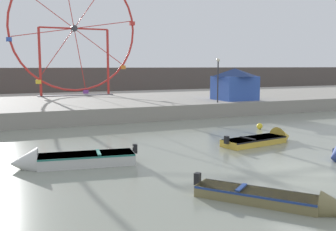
{
  "coord_description": "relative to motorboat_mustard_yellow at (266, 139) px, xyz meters",
  "views": [
    {
      "loc": [
        -12.35,
        -12.99,
        4.64
      ],
      "look_at": [
        -2.23,
        9.82,
        1.49
      ],
      "focal_mm": 41.97,
      "sensor_mm": 36.0,
      "label": 1
    }
  ],
  "objects": [
    {
      "name": "distant_town_skyline",
      "position": [
        -2.67,
        40.62,
        1.98
      ],
      "size": [
        140.0,
        3.0,
        4.4
      ],
      "primitive_type": "cube",
      "color": "#564C47",
      "rests_on": "ground_plane"
    },
    {
      "name": "motorboat_pale_grey",
      "position": [
        -12.2,
        -0.84,
        0.07
      ],
      "size": [
        5.87,
        2.27,
        1.4
      ],
      "rotation": [
        0.0,
        0.0,
        2.99
      ],
      "color": "silver",
      "rests_on": "ground_plane"
    },
    {
      "name": "quay_promenade",
      "position": [
        -2.67,
        21.75,
        0.42
      ],
      "size": [
        110.0,
        21.12,
        1.27
      ],
      "primitive_type": "cube",
      "color": "gray",
      "rests_on": "ground_plane"
    },
    {
      "name": "motorboat_olive_wood",
      "position": [
        -6.42,
        -9.11,
        -0.0
      ],
      "size": [
        4.08,
        4.83,
        1.03
      ],
      "rotation": [
        0.0,
        0.0,
        5.37
      ],
      "color": "olive",
      "rests_on": "ground_plane"
    },
    {
      "name": "ground_plane",
      "position": [
        -2.67,
        -6.09,
        -0.22
      ],
      "size": [
        240.0,
        240.0,
        0.0
      ],
      "primitive_type": "plane",
      "color": "gray"
    },
    {
      "name": "motorboat_mustard_yellow",
      "position": [
        0.0,
        0.0,
        0.0
      ],
      "size": [
        5.53,
        2.27,
        1.32
      ],
      "rotation": [
        0.0,
        0.0,
        0.18
      ],
      "color": "gold",
      "rests_on": "ground_plane"
    },
    {
      "name": "ferris_wheel_red_frame",
      "position": [
        -6.43,
        26.44,
        8.43
      ],
      "size": [
        14.34,
        1.2,
        14.68
      ],
      "color": "red",
      "rests_on": "quay_promenade"
    },
    {
      "name": "promenade_lamp_near",
      "position": [
        3.95,
        12.31,
        3.71
      ],
      "size": [
        0.32,
        0.32,
        4.09
      ],
      "color": "#2D2D33",
      "rests_on": "quay_promenade"
    },
    {
      "name": "carnival_booth_blue_tent",
      "position": [
        7.0,
        14.14,
        2.69
      ],
      "size": [
        4.02,
        3.91,
        3.14
      ],
      "rotation": [
        0.0,
        0.0,
        0.02
      ],
      "color": "#3356B7",
      "rests_on": "quay_promenade"
    },
    {
      "name": "mooring_buoy_orange",
      "position": [
        2.83,
        4.42,
        -0.0
      ],
      "size": [
        0.44,
        0.44,
        0.44
      ],
      "primitive_type": "sphere",
      "color": "yellow",
      "rests_on": "ground_plane"
    }
  ]
}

